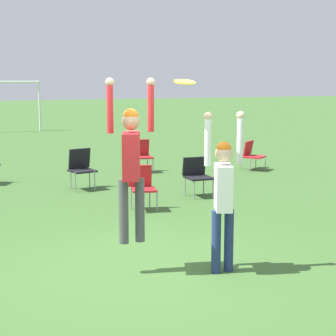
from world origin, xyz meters
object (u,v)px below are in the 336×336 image
Objects in this scene: person_jumping at (131,157)px; camping_chair_3 at (197,173)px; frisbee at (185,82)px; camping_chair_0 at (251,154)px; camping_chair_4 at (81,166)px; person_defending at (223,189)px; camping_chair_2 at (142,184)px; camping_chair_1 at (142,153)px.

camping_chair_3 is at bearing -13.57° from person_jumping.
camping_chair_0 is (5.16, 6.80, -1.96)m from frisbee.
person_jumping is 5.78m from camping_chair_4.
camping_chair_3 is (1.79, 4.37, -0.60)m from person_defending.
camping_chair_0 is at bearing 168.25° from person_defending.
camping_chair_2 is 0.94× the size of camping_chair_4.
frisbee is (-0.49, 0.11, 1.32)m from person_defending.
frisbee reaches higher than camping_chair_4.
camping_chair_1 is at bearing 73.14° from frisbee.
frisbee is at bearing 81.72° from camping_chair_1.
frisbee is 0.29× the size of camping_chair_4.
frisbee is 0.30× the size of camping_chair_0.
camping_chair_4 is at bearing 46.95° from camping_chair_1.
camping_chair_0 is at bearing 172.78° from camping_chair_1.
frisbee is 0.32× the size of camping_chair_3.
camping_chair_0 is at bearing -136.39° from camping_chair_3.
person_jumping is at bearing 150.01° from frisbee.
person_defending is at bearing 17.83° from camping_chair_0.
person_defending is at bearing 100.47° from camping_chair_2.
camping_chair_2 is at bearing 77.65° from frisbee.
camping_chair_3 is at bearing -179.91° from person_defending.
camping_chair_3 is (2.28, 4.26, -1.92)m from frisbee.
person_jumping is at bearing 10.37° from camping_chair_0.
camping_chair_1 is at bearing -170.89° from person_defending.
camping_chair_4 reaches higher than camping_chair_3.
frisbee reaches higher than camping_chair_0.
camping_chair_1 is 1.02× the size of camping_chair_2.
camping_chair_2 is at bearing -1.47° from camping_chair_0.
person_jumping is at bearing 70.14° from camping_chair_4.
camping_chair_1 reaches higher than camping_chair_0.
person_defending reaches higher than camping_chair_4.
camping_chair_4 is (-0.54, 2.43, 0.03)m from camping_chair_2.
frisbee is at bearing 92.60° from camping_chair_2.
frisbee is 8.76m from camping_chair_0.
person_jumping reaches higher than camping_chair_0.
frisbee is 6.26m from camping_chair_4.
camping_chair_1 is (2.31, 7.60, -1.90)m from frisbee.
camping_chair_3 is at bearing 61.87° from frisbee.
camping_chair_3 is (1.50, 0.72, -0.01)m from camping_chair_2.
camping_chair_1 is at bearing 0.79° from person_jumping.
person_defending is at bearing 80.67° from camping_chair_4.
camping_chair_3 is at bearing 98.12° from camping_chair_1.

